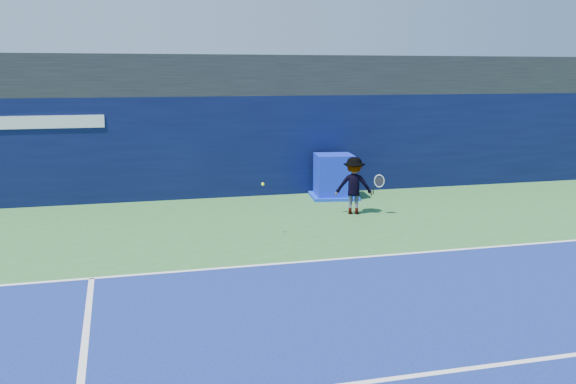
# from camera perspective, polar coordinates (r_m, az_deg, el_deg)

# --- Properties ---
(ground) EXTENTS (80.00, 80.00, 0.00)m
(ground) POSITION_cam_1_polar(r_m,az_deg,el_deg) (10.42, 11.48, -10.34)
(ground) COLOR #316E31
(ground) RESTS_ON ground
(baseline) EXTENTS (24.00, 0.10, 0.01)m
(baseline) POSITION_cam_1_polar(r_m,az_deg,el_deg) (13.02, 5.60, -5.86)
(baseline) COLOR white
(baseline) RESTS_ON ground
(service_line) EXTENTS (24.00, 0.10, 0.01)m
(service_line) POSITION_cam_1_polar(r_m,az_deg,el_deg) (8.82, 17.44, -14.55)
(service_line) COLOR white
(service_line) RESTS_ON ground
(stadium_band) EXTENTS (36.00, 3.00, 1.20)m
(stadium_band) POSITION_cam_1_polar(r_m,az_deg,el_deg) (20.66, -2.65, 10.33)
(stadium_band) COLOR black
(stadium_band) RESTS_ON back_wall_assembly
(back_wall_assembly) EXTENTS (36.00, 1.03, 3.00)m
(back_wall_assembly) POSITION_cam_1_polar(r_m,az_deg,el_deg) (19.81, -1.98, 4.24)
(back_wall_assembly) COLOR #0A0F37
(back_wall_assembly) RESTS_ON ground
(equipment_cart) EXTENTS (1.53, 1.53, 1.30)m
(equipment_cart) POSITION_cam_1_polar(r_m,az_deg,el_deg) (19.16, 4.09, 1.26)
(equipment_cart) COLOR #0E1FC7
(equipment_cart) RESTS_ON ground
(tennis_player) EXTENTS (1.28, 0.88, 1.51)m
(tennis_player) POSITION_cam_1_polar(r_m,az_deg,el_deg) (16.96, 5.88, 0.58)
(tennis_player) COLOR silver
(tennis_player) RESTS_ON ground
(tennis_ball) EXTENTS (0.07, 0.07, 0.07)m
(tennis_ball) POSITION_cam_1_polar(r_m,az_deg,el_deg) (14.49, -2.25, 0.70)
(tennis_ball) COLOR #D7FB1B
(tennis_ball) RESTS_ON ground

